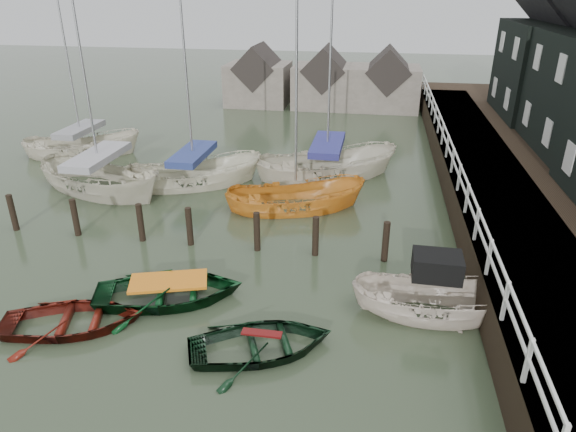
% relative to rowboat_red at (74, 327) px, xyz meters
% --- Properties ---
extents(ground, '(120.00, 120.00, 0.00)m').
position_rel_rowboat_red_xyz_m(ground, '(2.64, 2.11, 0.00)').
color(ground, '#2E3B26').
rests_on(ground, ground).
extents(pier, '(3.04, 32.00, 2.70)m').
position_rel_rowboat_red_xyz_m(pier, '(12.11, 12.11, 0.71)').
color(pier, black).
rests_on(pier, ground).
extents(mooring_pilings, '(13.72, 0.22, 1.80)m').
position_rel_rowboat_red_xyz_m(mooring_pilings, '(1.52, 5.11, 0.50)').
color(mooring_pilings, black).
rests_on(mooring_pilings, ground).
extents(far_sheds, '(14.00, 4.08, 4.39)m').
position_rel_rowboat_red_xyz_m(far_sheds, '(3.47, 28.11, 1.86)').
color(far_sheds, '#665B51').
rests_on(far_sheds, ground).
extents(rowboat_red, '(4.24, 3.56, 0.75)m').
position_rel_rowboat_red_xyz_m(rowboat_red, '(0.00, 0.00, 0.00)').
color(rowboat_red, '#54140C').
rests_on(rowboat_red, ground).
extents(rowboat_green, '(4.90, 4.12, 0.87)m').
position_rel_rowboat_red_xyz_m(rowboat_green, '(2.04, 1.70, 0.00)').
color(rowboat_green, black).
rests_on(rowboat_green, ground).
extents(rowboat_dkgreen, '(4.32, 3.76, 0.75)m').
position_rel_rowboat_red_xyz_m(rowboat_dkgreen, '(5.16, -0.08, 0.00)').
color(rowboat_dkgreen, black).
rests_on(rowboat_dkgreen, ground).
extents(motorboat, '(4.47, 1.75, 2.65)m').
position_rel_rowboat_red_xyz_m(motorboat, '(9.44, 2.20, 0.09)').
color(motorboat, beige).
rests_on(motorboat, ground).
extents(sailboat_a, '(7.32, 4.90, 10.69)m').
position_rel_rowboat_red_xyz_m(sailboat_a, '(-4.18, 9.36, 0.06)').
color(sailboat_a, beige).
rests_on(sailboat_a, ground).
extents(sailboat_b, '(6.63, 4.66, 10.84)m').
position_rel_rowboat_red_xyz_m(sailboat_b, '(-0.42, 10.82, 0.06)').
color(sailboat_b, silver).
rests_on(sailboat_b, ground).
extents(sailboat_c, '(6.08, 3.77, 10.23)m').
position_rel_rowboat_red_xyz_m(sailboat_c, '(4.55, 8.91, 0.02)').
color(sailboat_c, orange).
rests_on(sailboat_c, ground).
extents(sailboat_d, '(7.27, 4.90, 12.87)m').
position_rel_rowboat_red_xyz_m(sailboat_d, '(5.41, 12.87, 0.06)').
color(sailboat_d, beige).
rests_on(sailboat_d, ground).
extents(sailboat_e, '(6.42, 4.14, 9.59)m').
position_rel_rowboat_red_xyz_m(sailboat_e, '(-7.76, 14.01, 0.06)').
color(sailboat_e, beige).
rests_on(sailboat_e, ground).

